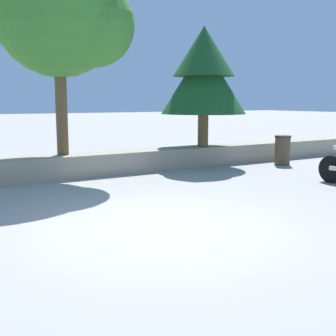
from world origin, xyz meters
name	(u,v)px	position (x,y,z in m)	size (l,w,h in m)	color
ground_plane	(153,227)	(0.00, 0.00, 0.00)	(120.00, 120.00, 0.00)	gray
stone_wall	(55,167)	(0.00, 4.80, 0.28)	(36.00, 0.80, 0.55)	gray
leafy_tree_mid_left	(65,15)	(0.39, 4.84, 3.83)	(3.16, 3.01, 4.86)	brown
pine_tree_mid_right	(204,72)	(4.26, 4.67, 2.64)	(2.40, 2.40, 3.35)	brown
trash_bin	(282,150)	(6.36, 3.62, 0.43)	(0.46, 0.46, 0.86)	brown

